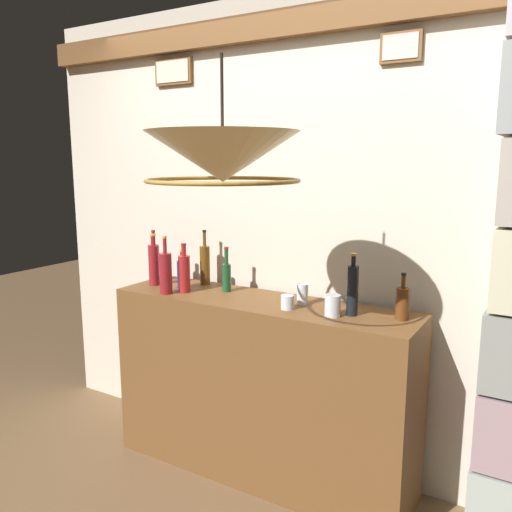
{
  "coord_description": "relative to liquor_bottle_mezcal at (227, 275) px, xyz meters",
  "views": [
    {
      "loc": [
        1.38,
        -1.55,
        1.75
      ],
      "look_at": [
        0.0,
        0.75,
        1.25
      ],
      "focal_mm": 36.92,
      "sensor_mm": 36.0,
      "label": 1
    }
  ],
  "objects": [
    {
      "name": "liquor_bottle_tequila",
      "position": [
        0.78,
        -0.07,
        0.03
      ],
      "size": [
        0.06,
        0.06,
        0.3
      ],
      "color": "black",
      "rests_on": "bar_shelf_unit"
    },
    {
      "name": "liquor_bottle_rye",
      "position": [
        1.01,
        -0.02,
        -0.01
      ],
      "size": [
        0.06,
        0.06,
        0.23
      ],
      "color": "#5E3214",
      "rests_on": "bar_shelf_unit"
    },
    {
      "name": "liquor_bottle_port",
      "position": [
        -0.26,
        -0.22,
        0.03
      ],
      "size": [
        0.07,
        0.07,
        0.33
      ],
      "color": "maroon",
      "rests_on": "bar_shelf_unit"
    },
    {
      "name": "bar_shelf_unit",
      "position": [
        0.27,
        -0.07,
        -0.59
      ],
      "size": [
        1.7,
        0.44,
        1.0
      ],
      "primitive_type": "cube",
      "color": "brown",
      "rests_on": "ground"
    },
    {
      "name": "liquor_bottle_scotch",
      "position": [
        -0.27,
        -0.06,
        -0.01
      ],
      "size": [
        0.07,
        0.07,
        0.23
      ],
      "color": "navy",
      "rests_on": "bar_shelf_unit"
    },
    {
      "name": "glass_tumbler_rocks",
      "position": [
        0.47,
        -0.14,
        -0.06
      ],
      "size": [
        0.07,
        0.07,
        0.07
      ],
      "color": "silver",
      "rests_on": "bar_shelf_unit"
    },
    {
      "name": "glass_tumbler_shot",
      "position": [
        0.71,
        -0.14,
        -0.04
      ],
      "size": [
        0.08,
        0.08,
        0.11
      ],
      "color": "silver",
      "rests_on": "bar_shelf_unit"
    },
    {
      "name": "liquor_bottle_vermouth",
      "position": [
        -0.53,
        -0.01,
        0.02
      ],
      "size": [
        0.07,
        0.07,
        0.32
      ],
      "color": "maroon",
      "rests_on": "bar_shelf_unit"
    },
    {
      "name": "liquor_bottle_vodka",
      "position": [
        -0.21,
        0.08,
        0.03
      ],
      "size": [
        0.06,
        0.06,
        0.33
      ],
      "color": "brown",
      "rests_on": "bar_shelf_unit"
    },
    {
      "name": "liquor_bottle_brandy",
      "position": [
        -0.46,
        -0.1,
        0.04
      ],
      "size": [
        0.06,
        0.06,
        0.31
      ],
      "color": "maroon",
      "rests_on": "bar_shelf_unit"
    },
    {
      "name": "glass_tumbler_highball",
      "position": [
        0.49,
        -0.02,
        -0.04
      ],
      "size": [
        0.06,
        0.06,
        0.11
      ],
      "color": "silver",
      "rests_on": "bar_shelf_unit"
    },
    {
      "name": "panelled_rear_partition",
      "position": [
        0.27,
        0.23,
        0.29
      ],
      "size": [
        3.45,
        0.15,
        2.62
      ],
      "color": "beige",
      "rests_on": "ground"
    },
    {
      "name": "liquor_bottle_bourbon",
      "position": [
        -0.2,
        -0.13,
        0.02
      ],
      "size": [
        0.07,
        0.07,
        0.28
      ],
      "color": "#A52021",
      "rests_on": "bar_shelf_unit"
    },
    {
      "name": "liquor_bottle_mezcal",
      "position": [
        0.0,
        0.0,
        0.0
      ],
      "size": [
        0.05,
        0.05,
        0.26
      ],
      "color": "#1A4C26",
      "rests_on": "bar_shelf_unit"
    },
    {
      "name": "pendant_lamp",
      "position": [
        0.5,
        -0.75,
        0.65
      ],
      "size": [
        0.59,
        0.59,
        0.47
      ],
      "color": "beige"
    }
  ]
}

